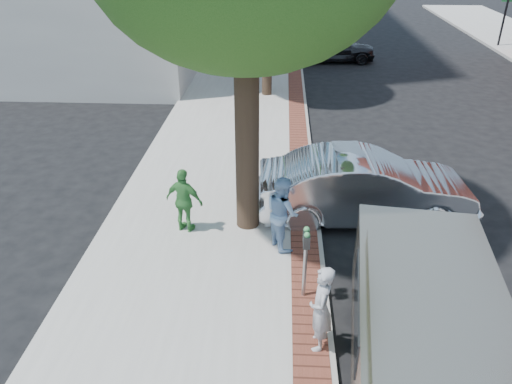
# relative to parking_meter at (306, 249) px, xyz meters

# --- Properties ---
(ground) EXTENTS (120.00, 120.00, 0.00)m
(ground) POSITION_rel_parking_meter_xyz_m (-0.62, 0.59, -1.21)
(ground) COLOR black
(ground) RESTS_ON ground
(sidewalk) EXTENTS (5.00, 60.00, 0.15)m
(sidewalk) POSITION_rel_parking_meter_xyz_m (-2.12, 8.59, -1.13)
(sidewalk) COLOR #9E9991
(sidewalk) RESTS_ON ground
(brick_strip) EXTENTS (0.60, 60.00, 0.01)m
(brick_strip) POSITION_rel_parking_meter_xyz_m (0.08, 8.59, -1.05)
(brick_strip) COLOR brown
(brick_strip) RESTS_ON sidewalk
(curb) EXTENTS (0.10, 60.00, 0.15)m
(curb) POSITION_rel_parking_meter_xyz_m (0.43, 8.59, -1.13)
(curb) COLOR gray
(curb) RESTS_ON ground
(office_base) EXTENTS (18.20, 22.20, 4.00)m
(office_base) POSITION_rel_parking_meter_xyz_m (-13.62, 22.59, 0.79)
(office_base) COLOR gray
(office_base) RESTS_ON ground
(signal_near) EXTENTS (0.70, 0.15, 3.80)m
(signal_near) POSITION_rel_parking_meter_xyz_m (0.28, 22.59, 1.05)
(signal_near) COLOR black
(signal_near) RESTS_ON ground
(signal_far) EXTENTS (0.70, 0.15, 3.80)m
(signal_far) POSITION_rel_parking_meter_xyz_m (11.88, 22.59, 1.05)
(signal_far) COLOR black
(signal_far) RESTS_ON ground
(parking_meter) EXTENTS (0.12, 0.32, 1.47)m
(parking_meter) POSITION_rel_parking_meter_xyz_m (0.00, 0.00, 0.00)
(parking_meter) COLOR gray
(parking_meter) RESTS_ON sidewalk
(person_gray) EXTENTS (0.42, 0.60, 1.56)m
(person_gray) POSITION_rel_parking_meter_xyz_m (0.21, -1.25, -0.27)
(person_gray) COLOR #A1A0A5
(person_gray) RESTS_ON sidewalk
(person_officer) EXTENTS (0.91, 0.99, 1.64)m
(person_officer) POSITION_rel_parking_meter_xyz_m (-0.43, 1.67, -0.23)
(person_officer) COLOR #86A9D0
(person_officer) RESTS_ON sidewalk
(person_green) EXTENTS (0.97, 0.63, 1.53)m
(person_green) POSITION_rel_parking_meter_xyz_m (-2.61, 2.16, -0.29)
(person_green) COLOR #3E883E
(person_green) RESTS_ON sidewalk
(sedan_silver) EXTENTS (5.13, 2.03, 1.66)m
(sedan_silver) POSITION_rel_parking_meter_xyz_m (1.53, 3.17, -0.37)
(sedan_silver) COLOR silver
(sedan_silver) RESTS_ON ground
(bg_car) EXTENTS (4.42, 1.98, 1.47)m
(bg_car) POSITION_rel_parking_meter_xyz_m (2.04, 18.84, -0.47)
(bg_car) COLOR black
(bg_car) RESTS_ON ground
(van) EXTENTS (2.68, 5.56, 1.98)m
(van) POSITION_rel_parking_meter_xyz_m (1.70, -1.89, -0.12)
(van) COLOR gray
(van) RESTS_ON ground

